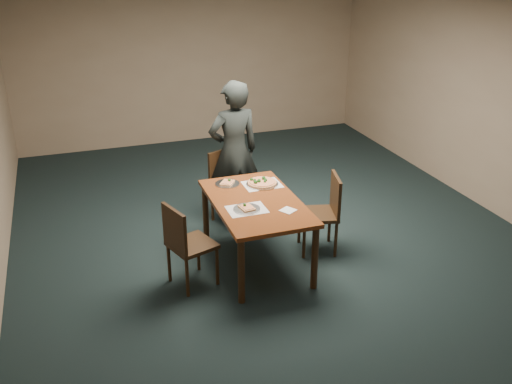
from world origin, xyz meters
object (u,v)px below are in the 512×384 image
object	(u,v)px
chair_far	(228,182)
diner	(234,152)
chair_left	(185,241)
slice_plate_near	(247,208)
pizza_pan	(262,183)
slice_plate_far	(227,183)
chair_right	(325,209)
dining_table	(256,208)

from	to	relation	value
chair_far	diner	size ratio (longest dim) A/B	0.51
chair_left	slice_plate_near	size ratio (longest dim) A/B	3.25
chair_left	pizza_pan	distance (m)	1.23
slice_plate_far	chair_right	bearing A→B (deg)	-27.60
diner	slice_plate_far	world-z (taller)	diner
chair_far	slice_plate_far	xyz separation A→B (m)	(-0.18, -0.61, 0.25)
chair_left	slice_plate_far	xyz separation A→B (m)	(0.67, 0.75, 0.25)
slice_plate_far	chair_far	bearing A→B (deg)	73.26
chair_far	slice_plate_near	size ratio (longest dim) A/B	3.25
chair_right	slice_plate_far	world-z (taller)	chair_right
chair_far	diner	xyz separation A→B (m)	(0.09, 0.03, 0.38)
chair_left	chair_far	bearing A→B (deg)	-50.93
pizza_pan	slice_plate_far	bearing A→B (deg)	159.08
pizza_pan	dining_table	bearing A→B (deg)	-117.85
diner	slice_plate_near	distance (m)	1.38
pizza_pan	slice_plate_far	xyz separation A→B (m)	(-0.37, 0.14, -0.01)
dining_table	slice_plate_far	world-z (taller)	slice_plate_far
dining_table	pizza_pan	world-z (taller)	pizza_pan
dining_table	slice_plate_near	size ratio (longest dim) A/B	5.36
chair_right	diner	bearing A→B (deg)	-133.79
chair_far	chair_right	distance (m)	1.38
slice_plate_far	pizza_pan	bearing A→B (deg)	-20.92
chair_far	chair_right	world-z (taller)	same
dining_table	chair_left	size ratio (longest dim) A/B	1.65
chair_left	slice_plate_near	xyz separation A→B (m)	(0.67, 0.04, 0.25)
chair_right	pizza_pan	bearing A→B (deg)	-106.74
chair_far	slice_plate_near	xyz separation A→B (m)	(-0.18, -1.31, 0.25)
chair_right	pizza_pan	xyz separation A→B (m)	(-0.62, 0.38, 0.26)
diner	slice_plate_far	size ratio (longest dim) A/B	6.38
chair_left	dining_table	bearing A→B (deg)	-94.19
chair_left	slice_plate_far	world-z (taller)	chair_left
slice_plate_far	diner	bearing A→B (deg)	66.66
slice_plate_far	dining_table	bearing A→B (deg)	-73.14
chair_far	chair_left	bearing A→B (deg)	-146.32
chair_right	slice_plate_far	size ratio (longest dim) A/B	3.25
chair_far	pizza_pan	size ratio (longest dim) A/B	2.50
slice_plate_near	slice_plate_far	world-z (taller)	slice_plate_near
dining_table	chair_far	xyz separation A→B (m)	(0.02, 1.14, -0.14)
chair_right	pizza_pan	size ratio (longest dim) A/B	2.50
diner	slice_plate_near	world-z (taller)	diner
chair_left	diner	distance (m)	1.72
chair_left	slice_plate_far	size ratio (longest dim) A/B	3.25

